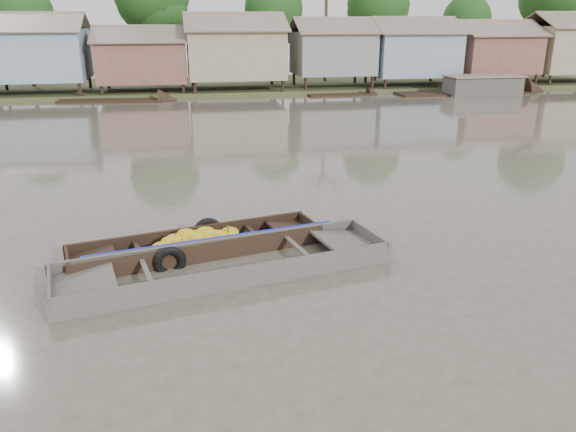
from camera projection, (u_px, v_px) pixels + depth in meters
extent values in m
plane|color=#4C463A|center=(257.00, 261.00, 12.12)|extent=(120.00, 120.00, 0.00)
cube|color=#384723|center=(199.00, 87.00, 42.69)|extent=(120.00, 12.00, 0.50)
cube|color=#748EA0|center=(37.00, 55.00, 36.71)|extent=(6.20, 5.20, 3.20)
cube|color=brown|center=(27.00, 22.00, 34.73)|extent=(6.60, 3.02, 1.28)
cube|color=brown|center=(37.00, 22.00, 37.33)|extent=(6.60, 3.02, 1.28)
cube|color=brown|center=(143.00, 61.00, 38.05)|extent=(5.80, 4.60, 2.70)
cube|color=brown|center=(139.00, 34.00, 36.30)|extent=(6.20, 2.67, 1.14)
cube|color=brown|center=(141.00, 33.00, 38.60)|extent=(6.20, 2.67, 1.14)
cube|color=gray|center=(235.00, 53.00, 39.01)|extent=(6.50, 5.30, 3.30)
cube|color=brown|center=(236.00, 22.00, 36.98)|extent=(6.90, 3.08, 1.31)
cube|color=brown|center=(232.00, 21.00, 39.63)|extent=(6.90, 3.08, 1.31)
cube|color=slate|center=(332.00, 53.00, 40.25)|extent=(5.40, 4.70, 2.90)
cube|color=brown|center=(338.00, 25.00, 38.44)|extent=(5.80, 2.73, 1.17)
cube|color=brown|center=(329.00, 25.00, 40.79)|extent=(5.80, 2.73, 1.17)
cube|color=#748EA0|center=(411.00, 54.00, 41.33)|extent=(6.00, 5.00, 3.10)
cube|color=brown|center=(421.00, 25.00, 39.42)|extent=(6.40, 2.90, 1.24)
cube|color=brown|center=(406.00, 25.00, 41.92)|extent=(6.40, 2.90, 1.24)
cube|color=brown|center=(492.00, 53.00, 42.49)|extent=(5.70, 4.90, 2.80)
cube|color=brown|center=(505.00, 28.00, 40.65)|extent=(6.10, 2.85, 1.21)
cube|color=brown|center=(486.00, 27.00, 43.10)|extent=(6.10, 2.85, 1.21)
cube|color=gray|center=(569.00, 49.00, 43.55)|extent=(6.30, 5.10, 3.40)
cube|color=brown|center=(562.00, 20.00, 44.11)|extent=(6.70, 2.96, 1.26)
cylinder|color=#473323|center=(30.00, 55.00, 40.70)|extent=(0.28, 0.28, 4.90)
sphere|color=#113612|center=(24.00, 14.00, 39.77)|extent=(4.20, 4.20, 4.20)
cylinder|color=#473323|center=(155.00, 44.00, 41.12)|extent=(0.28, 0.28, 6.30)
cylinder|color=#473323|center=(274.00, 50.00, 43.80)|extent=(0.28, 0.28, 5.25)
sphere|color=#113612|center=(274.00, 9.00, 42.80)|extent=(4.50, 4.50, 4.50)
cylinder|color=#473323|center=(376.00, 47.00, 44.21)|extent=(0.28, 0.28, 5.60)
sphere|color=#113612|center=(378.00, 4.00, 43.15)|extent=(4.80, 4.80, 4.80)
cylinder|color=#473323|center=(463.00, 52.00, 46.72)|extent=(0.28, 0.28, 4.55)
sphere|color=#113612|center=(467.00, 19.00, 45.85)|extent=(3.90, 3.90, 3.90)
cylinder|color=#473323|center=(548.00, 39.00, 46.67)|extent=(0.28, 0.28, 6.65)
cylinder|color=#473323|center=(326.00, 31.00, 43.58)|extent=(0.24, 0.24, 8.00)
cube|color=black|center=(199.00, 255.00, 12.65)|extent=(5.60, 2.25, 0.08)
cube|color=black|center=(192.00, 237.00, 13.09)|extent=(5.52, 1.40, 0.52)
cube|color=black|center=(206.00, 255.00, 12.06)|extent=(5.52, 1.40, 0.52)
cube|color=black|center=(309.00, 228.00, 13.62)|extent=(0.33, 1.20, 0.49)
cube|color=black|center=(291.00, 229.00, 13.41)|extent=(1.17, 1.24, 0.19)
cube|color=black|center=(68.00, 266.00, 11.54)|extent=(0.33, 1.20, 0.49)
cube|color=black|center=(92.00, 260.00, 11.70)|extent=(1.17, 1.24, 0.19)
cube|color=black|center=(139.00, 251.00, 12.05)|extent=(0.36, 1.17, 0.05)
cube|color=black|center=(254.00, 233.00, 13.04)|extent=(0.36, 1.17, 0.05)
ellipsoid|color=gold|center=(161.00, 248.00, 12.19)|extent=(0.51, 0.41, 0.28)
ellipsoid|color=gold|center=(214.00, 235.00, 12.59)|extent=(0.47, 0.37, 0.25)
ellipsoid|color=gold|center=(190.00, 240.00, 12.36)|extent=(0.47, 0.38, 0.26)
ellipsoid|color=gold|center=(186.00, 246.00, 12.16)|extent=(0.39, 0.31, 0.21)
ellipsoid|color=gold|center=(169.00, 242.00, 12.33)|extent=(0.44, 0.35, 0.24)
ellipsoid|color=gold|center=(205.00, 233.00, 12.51)|extent=(0.52, 0.41, 0.28)
ellipsoid|color=gold|center=(170.00, 253.00, 12.04)|extent=(0.50, 0.40, 0.27)
ellipsoid|color=gold|center=(175.00, 240.00, 12.37)|extent=(0.51, 0.40, 0.28)
ellipsoid|color=gold|center=(207.00, 235.00, 12.98)|extent=(0.42, 0.34, 0.23)
ellipsoid|color=gold|center=(172.00, 253.00, 12.06)|extent=(0.49, 0.39, 0.27)
ellipsoid|color=gold|center=(196.00, 238.00, 12.32)|extent=(0.48, 0.38, 0.26)
ellipsoid|color=gold|center=(220.00, 235.00, 12.53)|extent=(0.40, 0.32, 0.22)
ellipsoid|color=gold|center=(189.00, 237.00, 12.63)|extent=(0.45, 0.36, 0.25)
ellipsoid|color=gold|center=(163.00, 258.00, 11.97)|extent=(0.40, 0.32, 0.22)
ellipsoid|color=gold|center=(183.00, 236.00, 12.66)|extent=(0.40, 0.32, 0.22)
ellipsoid|color=gold|center=(230.00, 233.00, 13.02)|extent=(0.50, 0.40, 0.27)
ellipsoid|color=gold|center=(167.00, 250.00, 12.10)|extent=(0.51, 0.40, 0.28)
ellipsoid|color=gold|center=(189.00, 237.00, 12.69)|extent=(0.41, 0.33, 0.23)
ellipsoid|color=gold|center=(208.00, 240.00, 12.43)|extent=(0.44, 0.35, 0.24)
ellipsoid|color=gold|center=(244.00, 243.00, 12.63)|extent=(0.42, 0.34, 0.23)
ellipsoid|color=gold|center=(232.00, 237.00, 12.69)|extent=(0.47, 0.37, 0.25)
ellipsoid|color=gold|center=(222.00, 234.00, 13.03)|extent=(0.44, 0.35, 0.24)
ellipsoid|color=gold|center=(195.00, 236.00, 12.60)|extent=(0.48, 0.38, 0.26)
ellipsoid|color=gold|center=(158.00, 252.00, 12.18)|extent=(0.39, 0.31, 0.21)
ellipsoid|color=gold|center=(203.00, 238.00, 12.45)|extent=(0.45, 0.36, 0.25)
ellipsoid|color=gold|center=(186.00, 234.00, 12.42)|extent=(0.48, 0.38, 0.26)
cylinder|color=#3F6626|center=(176.00, 237.00, 12.29)|extent=(0.04, 0.04, 0.18)
cylinder|color=#3F6626|center=(207.00, 232.00, 12.56)|extent=(0.04, 0.04, 0.18)
cylinder|color=#3F6626|center=(228.00, 229.00, 12.74)|extent=(0.04, 0.04, 0.18)
torus|color=black|center=(208.00, 232.00, 13.31)|extent=(0.75, 0.34, 0.73)
torus|color=black|center=(170.00, 262.00, 11.68)|extent=(0.72, 0.33, 0.69)
cube|color=#45413B|center=(227.00, 275.00, 11.66)|extent=(6.91, 2.78, 0.08)
cube|color=#45413B|center=(216.00, 250.00, 12.31)|extent=(6.80, 1.54, 0.55)
cube|color=#45413B|center=(238.00, 281.00, 10.87)|extent=(6.80, 1.54, 0.55)
cube|color=#45413B|center=(369.00, 241.00, 12.79)|extent=(0.40, 1.66, 0.52)
cube|color=#45413B|center=(346.00, 242.00, 12.56)|extent=(1.44, 1.66, 0.22)
cube|color=#45413B|center=(51.00, 293.00, 10.38)|extent=(0.40, 1.66, 0.52)
cube|color=#45413B|center=(84.00, 284.00, 10.57)|extent=(1.44, 1.66, 0.22)
cube|color=#45413B|center=(147.00, 272.00, 10.97)|extent=(0.42, 1.61, 0.05)
cube|color=#45413B|center=(298.00, 248.00, 12.13)|extent=(0.42, 1.61, 0.05)
cube|color=#665E54|center=(227.00, 273.00, 11.65)|extent=(5.30, 2.33, 0.02)
cube|color=#0F1C9D|center=(215.00, 240.00, 12.29)|extent=(5.49, 1.20, 0.14)
torus|color=olive|center=(289.00, 267.00, 11.87)|extent=(0.39, 0.39, 0.06)
torus|color=olive|center=(289.00, 266.00, 11.85)|extent=(0.31, 0.31, 0.06)
cube|color=black|center=(340.00, 97.00, 38.03)|extent=(4.35, 1.06, 0.35)
cube|color=black|center=(464.00, 95.00, 39.04)|extent=(9.72, 2.22, 0.35)
cube|color=black|center=(111.00, 102.00, 35.33)|extent=(6.62, 2.23, 0.35)
cube|color=black|center=(483.00, 86.00, 38.43)|extent=(5.00, 2.00, 1.20)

